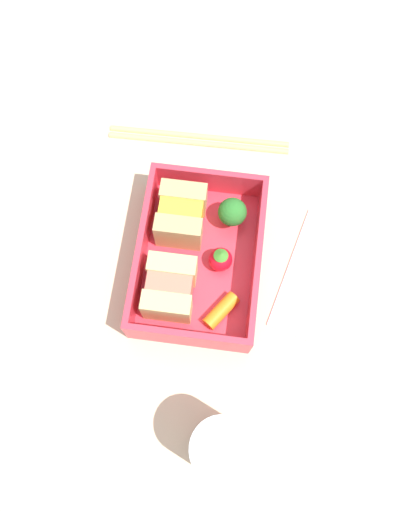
% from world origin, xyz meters
% --- Properties ---
extents(ground_plane, '(1.20, 1.20, 0.02)m').
position_xyz_m(ground_plane, '(0.00, 0.00, -0.01)').
color(ground_plane, beige).
extents(bento_tray, '(0.18, 0.12, 0.01)m').
position_xyz_m(bento_tray, '(0.00, 0.00, 0.01)').
color(bento_tray, '#E63446').
rests_on(bento_tray, ground_plane).
extents(bento_rim, '(0.18, 0.12, 0.04)m').
position_xyz_m(bento_rim, '(0.00, 0.00, 0.03)').
color(bento_rim, '#E63446').
rests_on(bento_rim, bento_tray).
extents(sandwich_left, '(0.06, 0.05, 0.04)m').
position_xyz_m(sandwich_left, '(-0.04, 0.02, 0.03)').
color(sandwich_left, '#DAC67A').
rests_on(sandwich_left, bento_tray).
extents(sandwich_center_left, '(0.06, 0.05, 0.04)m').
position_xyz_m(sandwich_center_left, '(0.04, 0.02, 0.03)').
color(sandwich_center_left, tan).
rests_on(sandwich_center_left, bento_tray).
extents(carrot_stick_far_left, '(0.04, 0.04, 0.01)m').
position_xyz_m(carrot_stick_far_left, '(-0.05, -0.03, 0.02)').
color(carrot_stick_far_left, orange).
rests_on(carrot_stick_far_left, bento_tray).
extents(strawberry_far_left, '(0.02, 0.02, 0.03)m').
position_xyz_m(strawberry_far_left, '(0.00, -0.02, 0.03)').
color(strawberry_far_left, red).
rests_on(strawberry_far_left, bento_tray).
extents(broccoli_floret, '(0.03, 0.03, 0.04)m').
position_xyz_m(broccoli_floret, '(0.05, -0.03, 0.03)').
color(broccoli_floret, '#92CB6C').
rests_on(broccoli_floret, bento_tray).
extents(chopstick_pair, '(0.02, 0.21, 0.01)m').
position_xyz_m(chopstick_pair, '(0.15, 0.02, 0.00)').
color(chopstick_pair, '#D9B573').
rests_on(chopstick_pair, ground_plane).
extents(drinking_glass, '(0.05, 0.05, 0.08)m').
position_xyz_m(drinking_glass, '(-0.18, -0.04, 0.04)').
color(drinking_glass, white).
rests_on(drinking_glass, ground_plane).
extents(folded_napkin, '(0.16, 0.12, 0.00)m').
position_xyz_m(folded_napkin, '(-0.00, -0.14, 0.00)').
color(folded_napkin, silver).
rests_on(folded_napkin, ground_plane).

